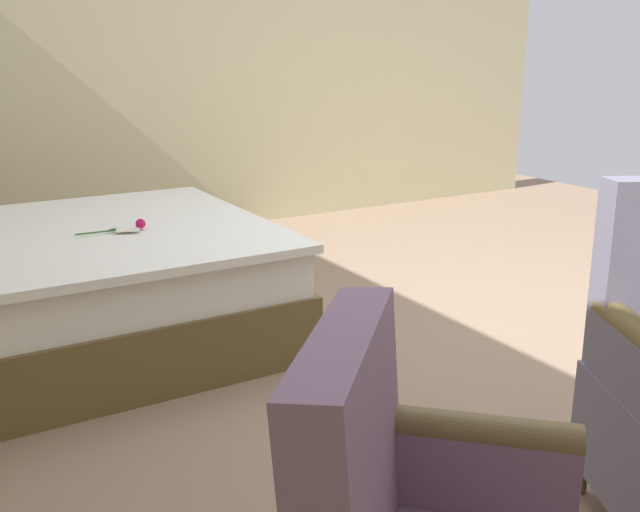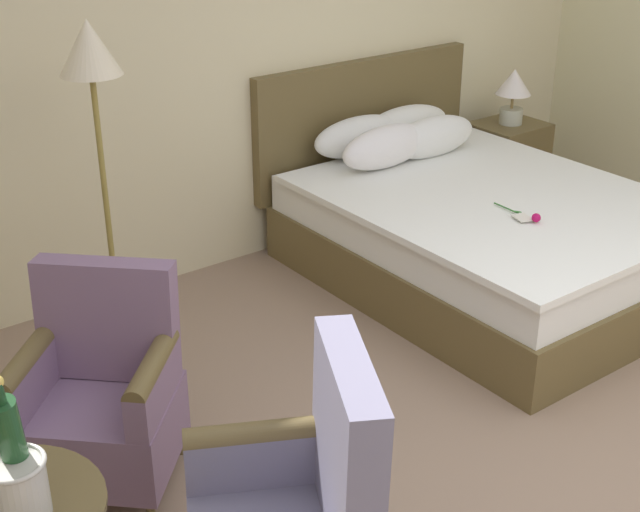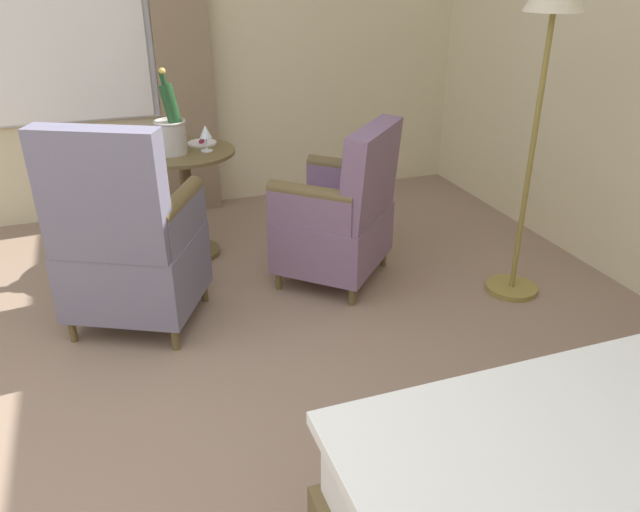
{
  "view_description": "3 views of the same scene",
  "coord_description": "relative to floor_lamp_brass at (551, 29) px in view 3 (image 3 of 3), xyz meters",
  "views": [
    {
      "loc": [
        -2.42,
        2.43,
        1.41
      ],
      "look_at": [
        -0.51,
        1.31,
        0.77
      ],
      "focal_mm": 40.0,
      "sensor_mm": 36.0,
      "label": 1
    },
    {
      "loc": [
        -2.58,
        -1.28,
        2.42
      ],
      "look_at": [
        -0.73,
        1.19,
        0.97
      ],
      "focal_mm": 50.0,
      "sensor_mm": 36.0,
      "label": 2
    },
    {
      "loc": [
        1.48,
        0.45,
        1.69
      ],
      "look_at": [
        -0.25,
        1.07,
        0.8
      ],
      "focal_mm": 35.0,
      "sensor_mm": 36.0,
      "label": 3
    }
  ],
  "objects": [
    {
      "name": "armchair_facing_bed",
      "position": [
        -0.33,
        -1.99,
        -0.94
      ],
      "size": [
        0.76,
        0.78,
        1.05
      ],
      "color": "brown",
      "rests_on": "ground"
    },
    {
      "name": "champagne_bucket",
      "position": [
        -1.03,
        -1.66,
        -0.58
      ],
      "size": [
        0.18,
        0.18,
        0.48
      ],
      "color": "#B9B6AA",
      "rests_on": "side_table_round"
    },
    {
      "name": "armchair_by_window",
      "position": [
        -0.46,
        -0.85,
        -0.99
      ],
      "size": [
        0.8,
        0.8,
        0.91
      ],
      "color": "brown",
      "rests_on": "ground"
    },
    {
      "name": "wine_glass_near_edge",
      "position": [
        -1.25,
        -1.66,
        -0.62
      ],
      "size": [
        0.07,
        0.07,
        0.14
      ],
      "color": "white",
      "rests_on": "side_table_round"
    },
    {
      "name": "wine_glass_near_bucket",
      "position": [
        -1.02,
        -1.47,
        -0.61
      ],
      "size": [
        0.07,
        0.07,
        0.15
      ],
      "color": "white",
      "rests_on": "side_table_round"
    },
    {
      "name": "snack_plate",
      "position": [
        -1.18,
        -1.47,
        -0.71
      ],
      "size": [
        0.17,
        0.17,
        0.04
      ],
      "color": "white",
      "rests_on": "side_table_round"
    },
    {
      "name": "side_table_round",
      "position": [
        -1.08,
        -1.6,
        -0.96
      ],
      "size": [
        0.6,
        0.6,
        0.66
      ],
      "color": "brown",
      "rests_on": "ground"
    },
    {
      "name": "floor_lamp_brass",
      "position": [
        0.0,
        0.0,
        0.0
      ],
      "size": [
        0.28,
        0.28,
        1.7
      ],
      "color": "olive",
      "rests_on": "ground"
    }
  ]
}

